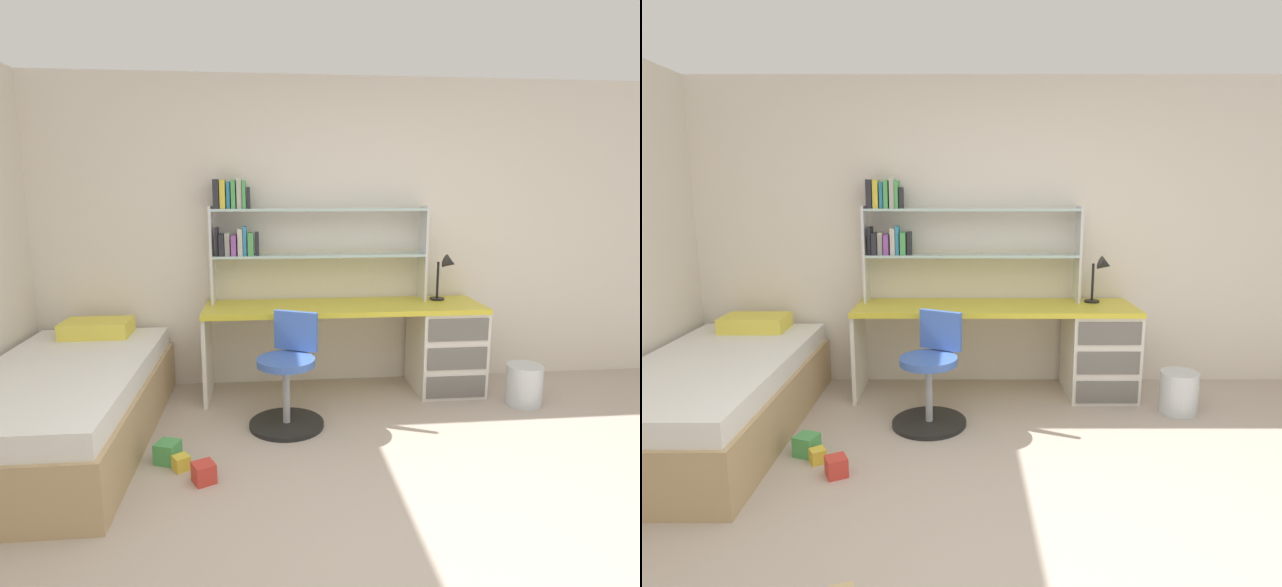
% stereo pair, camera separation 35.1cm
% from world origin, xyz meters
% --- Properties ---
extents(room_shell, '(5.98, 5.99, 2.52)m').
position_xyz_m(room_shell, '(-1.26, 1.26, 1.26)').
color(room_shell, silver).
rests_on(room_shell, ground_plane).
extents(desk, '(2.20, 0.59, 0.73)m').
position_xyz_m(desk, '(0.57, 2.18, 0.41)').
color(desk, gold).
rests_on(desk, ground_plane).
extents(bookshelf_hutch, '(1.73, 0.22, 0.99)m').
position_xyz_m(bookshelf_hutch, '(-0.51, 2.36, 1.31)').
color(bookshelf_hutch, silver).
rests_on(bookshelf_hutch, desk).
extents(desk_lamp, '(0.20, 0.17, 0.38)m').
position_xyz_m(desk_lamp, '(0.83, 2.27, 0.98)').
color(desk_lamp, black).
rests_on(desk_lamp, desk).
extents(swivel_chair, '(0.52, 0.52, 0.78)m').
position_xyz_m(swivel_chair, '(-0.51, 1.60, 0.31)').
color(swivel_chair, black).
rests_on(swivel_chair, ground_plane).
extents(bed_platform, '(1.05, 2.04, 0.63)m').
position_xyz_m(bed_platform, '(-1.95, 1.47, 0.26)').
color(bed_platform, tan).
rests_on(bed_platform, ground_plane).
extents(waste_bin, '(0.27, 0.27, 0.31)m').
position_xyz_m(waste_bin, '(1.31, 1.79, 0.16)').
color(waste_bin, silver).
rests_on(waste_bin, ground_plane).
extents(toy_block_red_1, '(0.15, 0.15, 0.11)m').
position_xyz_m(toy_block_red_1, '(-1.01, 0.88, 0.06)').
color(toy_block_red_1, red).
rests_on(toy_block_red_1, ground_plane).
extents(toy_block_green_2, '(0.16, 0.16, 0.13)m').
position_xyz_m(toy_block_green_2, '(-1.25, 1.14, 0.06)').
color(toy_block_green_2, '#479E51').
rests_on(toy_block_green_2, ground_plane).
extents(toy_block_yellow_4, '(0.12, 0.12, 0.09)m').
position_xyz_m(toy_block_yellow_4, '(-1.16, 1.04, 0.04)').
color(toy_block_yellow_4, gold).
rests_on(toy_block_yellow_4, ground_plane).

